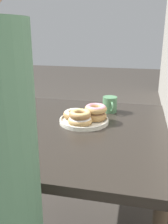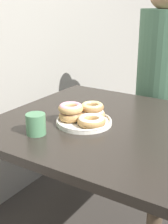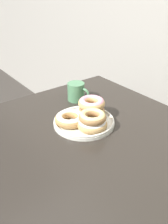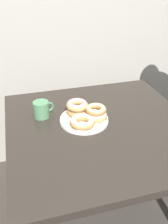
{
  "view_description": "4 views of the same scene",
  "coord_description": "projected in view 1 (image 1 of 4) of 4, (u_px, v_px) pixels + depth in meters",
  "views": [
    {
      "loc": [
        1.16,
        0.71,
        1.22
      ],
      "look_at": [
        -0.08,
        0.43,
        0.79
      ],
      "focal_mm": 40.0,
      "sensor_mm": 36.0,
      "label": 1
    },
    {
      "loc": [
        -1.26,
        -0.32,
        1.3
      ],
      "look_at": [
        -0.08,
        0.43,
        0.79
      ],
      "focal_mm": 50.0,
      "sensor_mm": 36.0,
      "label": 2
    },
    {
      "loc": [
        0.66,
        -0.14,
        1.31
      ],
      "look_at": [
        -0.08,
        0.43,
        0.79
      ],
      "focal_mm": 40.0,
      "sensor_mm": 36.0,
      "label": 3
    },
    {
      "loc": [
        -0.4,
        -0.69,
        1.48
      ],
      "look_at": [
        -0.08,
        0.43,
        0.79
      ],
      "focal_mm": 40.0,
      "sensor_mm": 36.0,
      "label": 4
    }
  ],
  "objects": [
    {
      "name": "dining_table",
      "position": [
        70.0,
        140.0,
        1.33
      ],
      "size": [
        1.0,
        1.0,
        0.73
      ],
      "color": "#28231E",
      "rests_on": "ground_plane"
    },
    {
      "name": "coffee_mug",
      "position": [
        110.0,
        104.0,
        1.53
      ],
      "size": [
        0.12,
        0.09,
        0.09
      ],
      "color": "#4C7F56",
      "rests_on": "dining_table"
    },
    {
      "name": "donut_plate",
      "position": [
        85.0,
        116.0,
        1.35
      ],
      "size": [
        0.28,
        0.29,
        0.1
      ],
      "color": "silver",
      "rests_on": "dining_table"
    }
  ]
}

